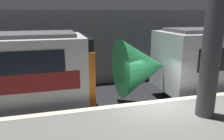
% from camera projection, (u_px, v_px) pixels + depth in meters
% --- Properties ---
extents(ground_plane, '(120.00, 120.00, 0.00)m').
position_uv_depth(ground_plane, '(152.00, 127.00, 8.73)').
color(ground_plane, black).
extents(station_rear_barrier, '(50.00, 0.15, 4.60)m').
position_uv_depth(station_rear_barrier, '(112.00, 47.00, 13.80)').
color(station_rear_barrier, gray).
rests_on(station_rear_barrier, ground).
extents(support_pillar_near, '(0.58, 0.58, 3.65)m').
position_uv_depth(support_pillar_near, '(210.00, 61.00, 6.79)').
color(support_pillar_near, '#47474C').
rests_on(support_pillar_near, platform).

